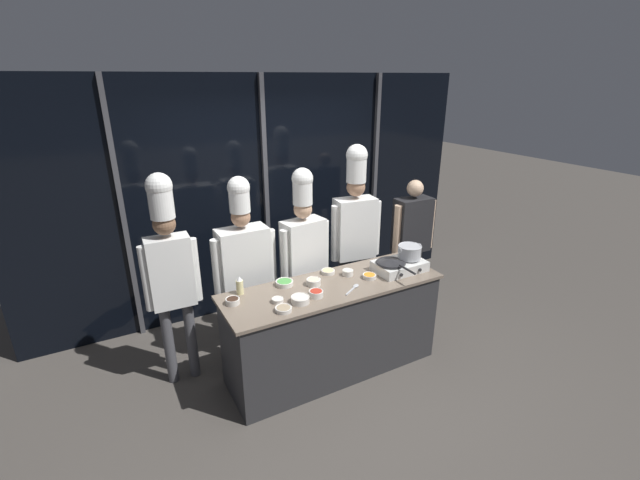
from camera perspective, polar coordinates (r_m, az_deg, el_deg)
The scene contains 23 objects.
ground_plane at distance 4.36m, azimuth 1.65°, elevation -16.63°, with size 24.00×24.00×0.00m, color #47423D.
window_wall_back at distance 5.06m, azimuth -7.36°, elevation 5.83°, with size 5.41×0.09×2.70m.
demo_counter at distance 4.10m, azimuth 1.72°, elevation -11.62°, with size 2.04×0.66×0.90m.
portable_stove at distance 4.20m, azimuth 10.56°, elevation -3.38°, with size 0.48×0.33×0.11m.
frying_pan at distance 4.10m, azimuth 9.46°, elevation -2.81°, with size 0.28×0.49×0.04m.
stock_pot at distance 4.22m, azimuth 11.86°, elevation -1.52°, with size 0.25×0.23×0.13m.
squeeze_bottle_oil at distance 3.75m, azimuth -10.66°, elevation -6.00°, with size 0.06×0.06×0.16m.
prep_bowl_mushrooms at distance 3.47m, azimuth -4.90°, elevation -9.13°, with size 0.14×0.14×0.04m.
prep_bowl_soy_glaze at distance 3.63m, azimuth -11.57°, elevation -7.94°, with size 0.12×0.12×0.05m.
prep_bowl_chicken at distance 3.86m, azimuth -0.86°, elevation -5.56°, with size 0.13×0.13×0.06m.
prep_bowl_scallions at distance 3.87m, azimuth -4.77°, elevation -5.68°, with size 0.16×0.16×0.04m.
prep_bowl_onion at distance 3.58m, azimuth -2.65°, elevation -7.88°, with size 0.16×0.16×0.06m.
prep_bowl_chili_flakes at distance 3.66m, azimuth -0.53°, elevation -7.11°, with size 0.13×0.13×0.06m.
prep_bowl_garlic at distance 3.60m, azimuth -5.67°, elevation -7.95°, with size 0.10×0.10×0.04m.
prep_bowl_ginger at distance 4.08m, azimuth 1.08°, elevation -4.20°, with size 0.13×0.13×0.04m.
prep_bowl_bean_sprouts at distance 4.05m, azimuth 3.72°, elevation -4.31°, with size 0.10×0.10×0.05m.
prep_bowl_carrots at distance 4.01m, azimuth 6.61°, elevation -4.77°, with size 0.13×0.13×0.04m.
serving_spoon_slotted at distance 3.82m, azimuth 4.58°, elevation -6.32°, with size 0.21×0.14×0.02m.
chef_head at distance 3.85m, azimuth -19.41°, elevation -3.07°, with size 0.48×0.21×1.95m.
chef_sous at distance 4.10m, azimuth -10.13°, elevation -2.80°, with size 0.62×0.25×1.84m.
chef_line at distance 4.24m, azimuth -2.21°, elevation -1.13°, with size 0.55×0.27×1.87m.
chef_pastry at distance 4.57m, azimuth 4.66°, elevation 1.91°, with size 0.57×0.28×2.03m.
person_guest at distance 5.00m, azimuth 12.12°, elevation 0.74°, with size 0.55×0.23×1.60m.
Camera 1 is at (-1.76, -2.97, 2.66)m, focal length 24.00 mm.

